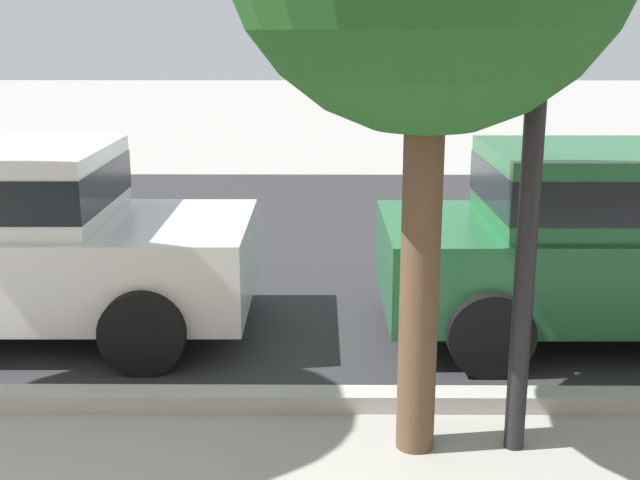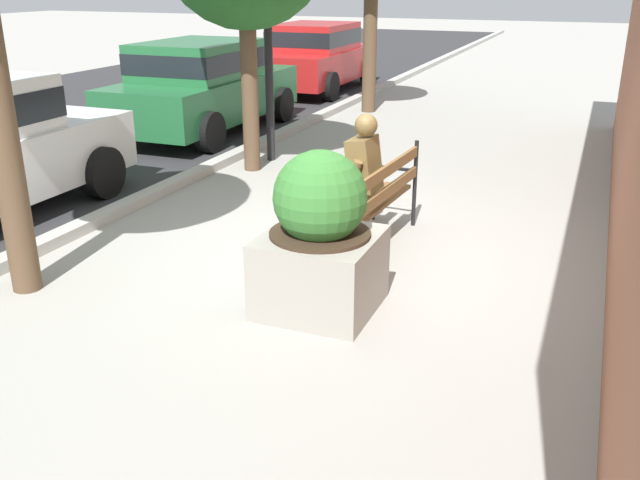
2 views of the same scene
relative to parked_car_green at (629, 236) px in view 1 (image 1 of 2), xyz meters
The scene contains 4 objects.
street_surface 5.50m from the parked_car_green, 144.09° to the left, with size 60.00×9.00×0.01m, color #2D2D30.
curb_stone 4.69m from the parked_car_green, 162.20° to the right, with size 60.00×0.20×0.12m, color #B2AFA8.
parked_car_green is the anchor object (origin of this frame).
lamp_post 2.89m from the parked_car_green, 124.35° to the right, with size 0.32×0.32×3.90m.
Camera 1 is at (1.94, -2.10, 2.46)m, focal length 45.57 mm.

